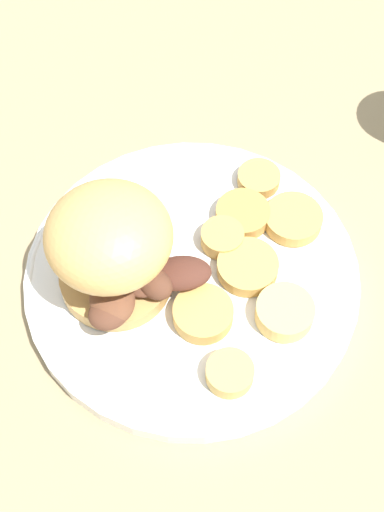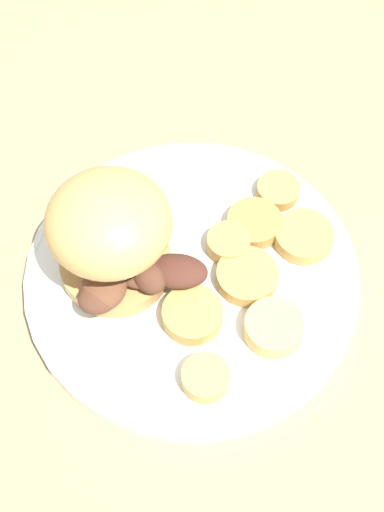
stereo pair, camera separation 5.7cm
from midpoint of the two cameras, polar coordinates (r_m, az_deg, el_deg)
ground_plane at (r=0.61m, az=-2.68°, el=-2.30°), size 4.00×4.00×0.00m
dinner_plate at (r=0.60m, az=-2.72°, el=-1.84°), size 0.28×0.28×0.02m
sandwich at (r=0.55m, az=-9.12°, el=0.22°), size 0.12×0.11×0.10m
potato_round_0 at (r=0.55m, az=0.03°, el=-9.62°), size 0.04×0.04×0.01m
potato_round_1 at (r=0.59m, az=1.72°, el=-1.10°), size 0.05×0.05×0.01m
potato_round_2 at (r=0.60m, az=-0.27°, el=1.25°), size 0.04×0.04×0.01m
potato_round_3 at (r=0.57m, az=4.60°, el=-4.75°), size 0.05×0.05×0.02m
potato_round_4 at (r=0.62m, az=5.49°, el=2.75°), size 0.05×0.05×0.01m
potato_round_5 at (r=0.64m, az=2.83°, el=6.02°), size 0.04×0.04×0.01m
potato_round_6 at (r=0.57m, az=-2.00°, el=-4.89°), size 0.05×0.05×0.01m
potato_round_7 at (r=0.62m, az=1.43°, el=3.14°), size 0.05×0.05×0.01m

